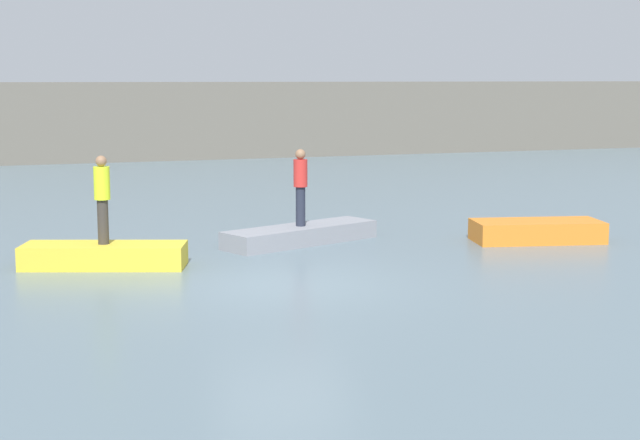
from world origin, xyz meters
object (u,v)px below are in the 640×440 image
(rowboat_grey, at_px, (301,235))
(rowboat_yellow, at_px, (104,256))
(rowboat_orange, at_px, (537,231))
(person_hiviz_shirt, at_px, (102,195))
(person_red_shirt, at_px, (300,183))

(rowboat_grey, bearing_deg, rowboat_yellow, 174.83)
(rowboat_grey, bearing_deg, rowboat_orange, -38.35)
(person_hiviz_shirt, bearing_deg, rowboat_orange, -1.41)
(rowboat_yellow, distance_m, person_red_shirt, 4.97)
(rowboat_yellow, xyz_separation_m, person_hiviz_shirt, (-0.00, 0.00, 1.23))
(rowboat_orange, xyz_separation_m, person_hiviz_shirt, (-9.92, 0.24, 1.22))
(rowboat_yellow, distance_m, rowboat_grey, 4.83)
(rowboat_orange, bearing_deg, person_hiviz_shirt, -168.22)
(rowboat_orange, distance_m, person_hiviz_shirt, 10.00)
(rowboat_grey, relative_size, person_hiviz_shirt, 2.18)
(person_red_shirt, bearing_deg, rowboat_yellow, -163.69)
(rowboat_yellow, height_order, rowboat_grey, rowboat_yellow)
(rowboat_yellow, relative_size, person_red_shirt, 1.84)
(rowboat_yellow, distance_m, person_hiviz_shirt, 1.23)
(person_hiviz_shirt, bearing_deg, rowboat_grey, 16.31)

